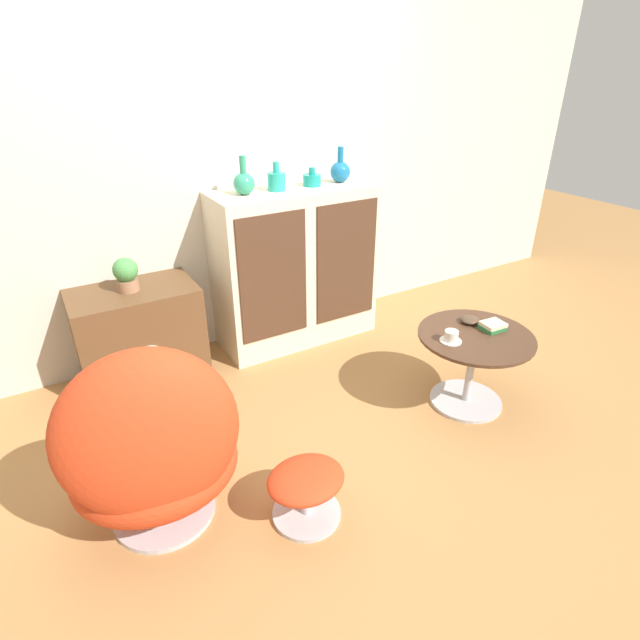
# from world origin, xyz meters

# --- Properties ---
(ground_plane) EXTENTS (12.00, 12.00, 0.00)m
(ground_plane) POSITION_xyz_m (0.00, 0.00, 0.00)
(ground_plane) COLOR #A87542
(wall_back) EXTENTS (6.40, 0.06, 2.60)m
(wall_back) POSITION_xyz_m (0.00, 1.41, 1.30)
(wall_back) COLOR beige
(wall_back) RESTS_ON ground_plane
(sideboard) EXTENTS (1.10, 0.45, 1.08)m
(sideboard) POSITION_xyz_m (0.34, 1.16, 0.54)
(sideboard) COLOR beige
(sideboard) RESTS_ON ground_plane
(tv_console) EXTENTS (0.72, 0.45, 0.61)m
(tv_console) POSITION_xyz_m (-0.75, 1.16, 0.31)
(tv_console) COLOR brown
(tv_console) RESTS_ON ground_plane
(egg_chair) EXTENTS (0.78, 0.73, 0.92)m
(egg_chair) POSITION_xyz_m (-0.96, -0.04, 0.41)
(egg_chair) COLOR #B7B7BC
(egg_chair) RESTS_ON ground_plane
(ottoman) EXTENTS (0.34, 0.31, 0.26)m
(ottoman) POSITION_xyz_m (-0.41, -0.31, 0.18)
(ottoman) COLOR #B7B7BC
(ottoman) RESTS_ON ground_plane
(coffee_table) EXTENTS (0.64, 0.64, 0.46)m
(coffee_table) POSITION_xyz_m (0.81, -0.07, 0.30)
(coffee_table) COLOR #B7B7BC
(coffee_table) RESTS_ON ground_plane
(vase_leftmost) EXTENTS (0.13, 0.13, 0.23)m
(vase_leftmost) POSITION_xyz_m (-0.00, 1.16, 1.15)
(vase_leftmost) COLOR #2D8E6B
(vase_leftmost) RESTS_ON sideboard
(vase_inner_left) EXTENTS (0.11, 0.11, 0.18)m
(vase_inner_left) POSITION_xyz_m (0.22, 1.16, 1.14)
(vase_inner_left) COLOR teal
(vase_inner_left) RESTS_ON sideboard
(vase_inner_right) EXTENTS (0.12, 0.12, 0.12)m
(vase_inner_right) POSITION_xyz_m (0.47, 1.16, 1.12)
(vase_inner_right) COLOR teal
(vase_inner_right) RESTS_ON sideboard
(vase_rightmost) EXTENTS (0.13, 0.13, 0.23)m
(vase_rightmost) POSITION_xyz_m (0.69, 1.16, 1.15)
(vase_rightmost) COLOR #196699
(vase_rightmost) RESTS_ON sideboard
(potted_plant) EXTENTS (0.14, 0.14, 0.20)m
(potted_plant) POSITION_xyz_m (-0.76, 1.16, 0.72)
(potted_plant) COLOR #996B4C
(potted_plant) RESTS_ON tv_console
(teacup) EXTENTS (0.12, 0.12, 0.06)m
(teacup) POSITION_xyz_m (0.64, -0.05, 0.48)
(teacup) COLOR silver
(teacup) RESTS_ON coffee_table
(book_stack) EXTENTS (0.13, 0.11, 0.04)m
(book_stack) POSITION_xyz_m (0.93, -0.07, 0.48)
(book_stack) COLOR #237038
(book_stack) RESTS_ON coffee_table
(bowl) EXTENTS (0.11, 0.11, 0.04)m
(bowl) POSITION_xyz_m (0.88, 0.06, 0.48)
(bowl) COLOR #4C3828
(bowl) RESTS_ON coffee_table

